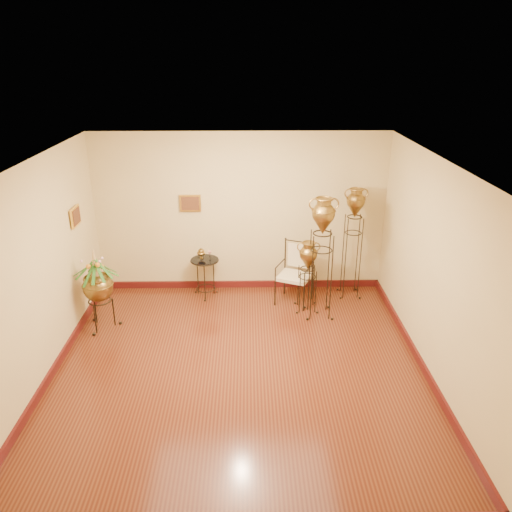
{
  "coord_description": "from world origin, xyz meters",
  "views": [
    {
      "loc": [
        0.13,
        -5.73,
        4.01
      ],
      "look_at": [
        0.25,
        1.3,
        1.1
      ],
      "focal_mm": 35.0,
      "sensor_mm": 36.0,
      "label": 1
    }
  ],
  "objects_px": {
    "amphora_tall": "(353,242)",
    "amphora_mid": "(321,257)",
    "armchair": "(294,274)",
    "planter_urn": "(97,284)",
    "side_table": "(205,277)"
  },
  "relations": [
    {
      "from": "side_table",
      "to": "amphora_tall",
      "type": "bearing_deg",
      "value": -0.02
    },
    {
      "from": "planter_urn",
      "to": "armchair",
      "type": "relative_size",
      "value": 1.28
    },
    {
      "from": "amphora_mid",
      "to": "armchair",
      "type": "distance_m",
      "value": 0.75
    },
    {
      "from": "amphora_tall",
      "to": "amphora_mid",
      "type": "bearing_deg",
      "value": -132.1
    },
    {
      "from": "amphora_tall",
      "to": "planter_urn",
      "type": "relative_size",
      "value": 1.46
    },
    {
      "from": "amphora_tall",
      "to": "side_table",
      "type": "height_order",
      "value": "amphora_tall"
    },
    {
      "from": "amphora_mid",
      "to": "armchair",
      "type": "bearing_deg",
      "value": 130.44
    },
    {
      "from": "amphora_tall",
      "to": "amphora_mid",
      "type": "distance_m",
      "value": 0.94
    },
    {
      "from": "armchair",
      "to": "side_table",
      "type": "relative_size",
      "value": 1.19
    },
    {
      "from": "amphora_mid",
      "to": "side_table",
      "type": "distance_m",
      "value": 2.12
    },
    {
      "from": "armchair",
      "to": "planter_urn",
      "type": "bearing_deg",
      "value": -141.66
    },
    {
      "from": "planter_urn",
      "to": "armchair",
      "type": "height_order",
      "value": "planter_urn"
    },
    {
      "from": "amphora_tall",
      "to": "armchair",
      "type": "xyz_separation_m",
      "value": [
        -1.0,
        -0.27,
        -0.47
      ]
    },
    {
      "from": "amphora_tall",
      "to": "amphora_mid",
      "type": "xyz_separation_m",
      "value": [
        -0.63,
        -0.7,
        0.01
      ]
    },
    {
      "from": "amphora_mid",
      "to": "armchair",
      "type": "xyz_separation_m",
      "value": [
        -0.37,
        0.43,
        -0.49
      ]
    }
  ]
}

